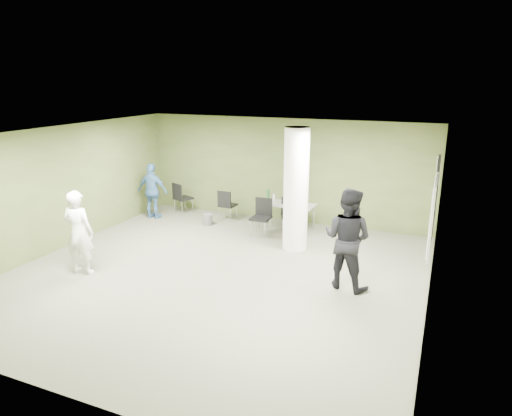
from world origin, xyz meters
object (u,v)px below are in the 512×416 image
at_px(folding_table, 285,205).
at_px(man_black, 347,239).
at_px(chair_back_left, 181,196).
at_px(woman_white, 79,232).
at_px(man_blue, 153,191).

relative_size(folding_table, man_black, 0.79).
bearing_deg(chair_back_left, man_black, 174.05).
xyz_separation_m(folding_table, man_black, (2.18, -2.79, 0.31)).
relative_size(folding_table, woman_white, 0.88).
bearing_deg(man_black, folding_table, -39.01).
bearing_deg(man_black, man_blue, -7.96).
bearing_deg(man_blue, chair_back_left, -126.24).
relative_size(folding_table, man_blue, 0.97).
bearing_deg(man_black, chair_back_left, -15.52).
relative_size(man_black, man_blue, 1.23).
xyz_separation_m(chair_back_left, woman_white, (0.38, -4.39, 0.33)).
bearing_deg(woman_white, man_blue, -85.47).
height_order(chair_back_left, man_blue, man_blue).
bearing_deg(folding_table, man_black, -47.77).
height_order(woman_white, man_blue, woman_white).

